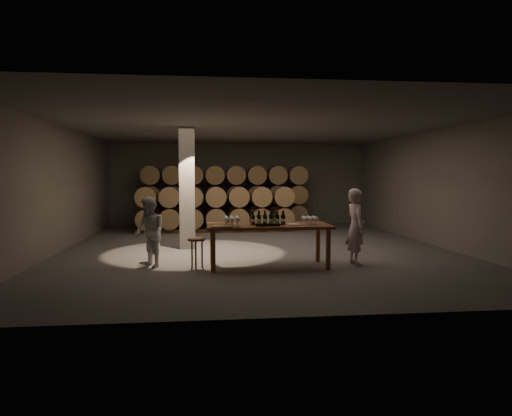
{
  "coord_description": "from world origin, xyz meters",
  "views": [
    {
      "loc": [
        -1.33,
        -11.99,
        1.92
      ],
      "look_at": [
        -0.03,
        -0.34,
        1.1
      ],
      "focal_mm": 32.0,
      "sensor_mm": 36.0,
      "label": 1
    }
  ],
  "objects": [
    {
      "name": "glass_cluster_right",
      "position": [
        0.87,
        -2.58,
        1.02
      ],
      "size": [
        0.3,
        0.41,
        0.17
      ],
      "color": "silver",
      "rests_on": "tasting_table"
    },
    {
      "name": "tasting_table",
      "position": [
        0.0,
        -2.5,
        0.8
      ],
      "size": [
        2.6,
        1.1,
        0.9
      ],
      "color": "brown",
      "rests_on": "ground"
    },
    {
      "name": "person_woman",
      "position": [
        -2.5,
        -2.29,
        0.75
      ],
      "size": [
        0.88,
        0.92,
        1.49
      ],
      "primitive_type": "imported",
      "rotation": [
        0.0,
        0.0,
        -0.96
      ],
      "color": "silver",
      "rests_on": "ground"
    },
    {
      "name": "notebook_near",
      "position": [
        -0.92,
        -2.95,
        0.92
      ],
      "size": [
        0.27,
        0.23,
        0.03
      ],
      "primitive_type": "cube",
      "rotation": [
        0.0,
        0.0,
        0.12
      ],
      "color": "olive",
      "rests_on": "tasting_table"
    },
    {
      "name": "notebook_corner",
      "position": [
        -1.08,
        -2.88,
        0.91
      ],
      "size": [
        0.29,
        0.33,
        0.02
      ],
      "primitive_type": "cube",
      "rotation": [
        0.0,
        0.0,
        -0.3
      ],
      "color": "olive",
      "rests_on": "tasting_table"
    },
    {
      "name": "pen",
      "position": [
        -0.69,
        -2.92,
        0.91
      ],
      "size": [
        0.15,
        0.02,
        0.01
      ],
      "primitive_type": "cylinder",
      "rotation": [
        0.0,
        1.57,
        0.08
      ],
      "color": "black",
      "rests_on": "tasting_table"
    },
    {
      "name": "lying_bottles",
      "position": [
        -0.06,
        -2.84,
        0.94
      ],
      "size": [
        0.59,
        0.07,
        0.07
      ],
      "color": "black",
      "rests_on": "tasting_table"
    },
    {
      "name": "barrel_stack_back",
      "position": [
        -0.57,
        5.2,
        1.2
      ],
      "size": [
        6.26,
        0.95,
        2.31
      ],
      "color": "brown",
      "rests_on": "ground"
    },
    {
      "name": "barrel_stack_front",
      "position": [
        -0.96,
        3.8,
        0.83
      ],
      "size": [
        5.48,
        0.95,
        1.57
      ],
      "color": "brown",
      "rests_on": "ground"
    },
    {
      "name": "room",
      "position": [
        -1.8,
        0.2,
        1.6
      ],
      "size": [
        12.0,
        12.0,
        12.0
      ],
      "color": "#53514E",
      "rests_on": "ground"
    },
    {
      "name": "person_man",
      "position": [
        1.91,
        -2.47,
        0.83
      ],
      "size": [
        0.45,
        0.64,
        1.65
      ],
      "primitive_type": "imported",
      "rotation": [
        0.0,
        0.0,
        1.67
      ],
      "color": "beige",
      "rests_on": "ground"
    },
    {
      "name": "stool",
      "position": [
        -1.52,
        -2.42,
        0.5
      ],
      "size": [
        0.37,
        0.37,
        0.61
      ],
      "rotation": [
        0.0,
        0.0,
        -0.12
      ],
      "color": "brown",
      "rests_on": "ground"
    },
    {
      "name": "plate",
      "position": [
        0.5,
        -2.59,
        0.91
      ],
      "size": [
        0.29,
        0.29,
        0.02
      ],
      "primitive_type": "cylinder",
      "color": "silver",
      "rests_on": "tasting_table"
    },
    {
      "name": "glass_cluster_left",
      "position": [
        -0.78,
        -2.59,
        1.03
      ],
      "size": [
        0.31,
        0.53,
        0.19
      ],
      "color": "silver",
      "rests_on": "tasting_table"
    },
    {
      "name": "bottle_cluster",
      "position": [
        -0.0,
        -2.44,
        1.01
      ],
      "size": [
        0.73,
        0.23,
        0.3
      ],
      "color": "black",
      "rests_on": "tasting_table"
    }
  ]
}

